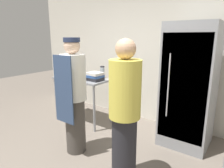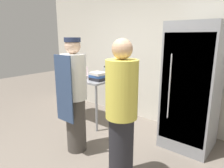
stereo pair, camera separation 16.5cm
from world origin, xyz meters
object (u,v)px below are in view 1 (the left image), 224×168
object	(u,v)px
binder_stack	(95,76)
person_baker	(74,95)
blender_pitcher	(102,73)
donut_box	(76,76)
refrigerator	(189,86)
person_customer	(125,113)

from	to	relation	value
binder_stack	person_baker	xyz separation A→B (m)	(0.34, -0.87, -0.10)
blender_pitcher	binder_stack	distance (m)	0.27
person_baker	donut_box	bearing A→B (deg)	133.67
refrigerator	binder_stack	world-z (taller)	refrigerator
donut_box	person_customer	world-z (taller)	person_customer
binder_stack	refrigerator	bearing A→B (deg)	12.65
blender_pitcher	person_customer	distance (m)	1.82
refrigerator	person_baker	bearing A→B (deg)	-136.24
refrigerator	blender_pitcher	bearing A→B (deg)	-176.45
donut_box	blender_pitcher	size ratio (longest dim) A/B	1.16
blender_pitcher	person_baker	bearing A→B (deg)	-72.07
refrigerator	person_baker	distance (m)	1.79
person_baker	refrigerator	bearing A→B (deg)	43.76
person_baker	person_customer	size ratio (longest dim) A/B	1.00
refrigerator	person_customer	world-z (taller)	refrigerator
donut_box	blender_pitcher	xyz separation A→B (m)	(0.39, 0.34, 0.06)
refrigerator	binder_stack	xyz separation A→B (m)	(-1.63, -0.37, 0.02)
refrigerator	person_baker	world-z (taller)	refrigerator
blender_pitcher	binder_stack	bearing A→B (deg)	-83.62
blender_pitcher	binder_stack	world-z (taller)	blender_pitcher
blender_pitcher	refrigerator	bearing A→B (deg)	3.55
refrigerator	binder_stack	size ratio (longest dim) A/B	6.66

